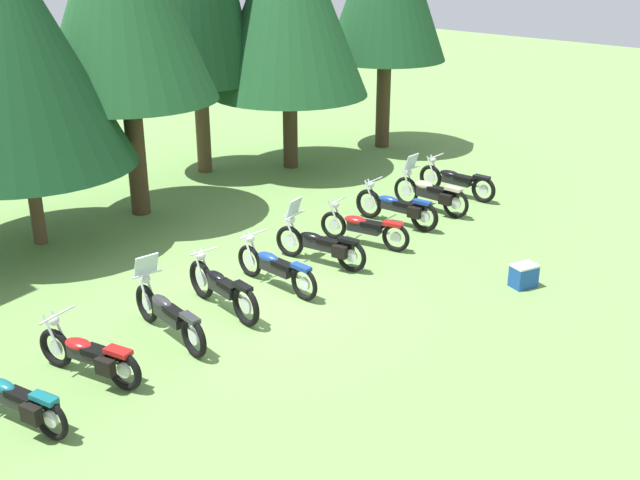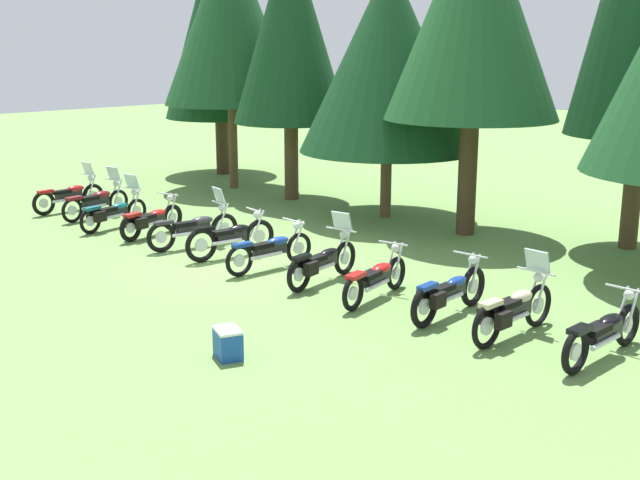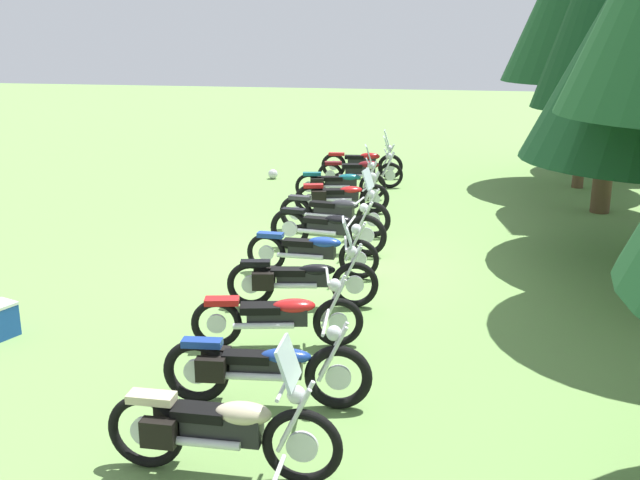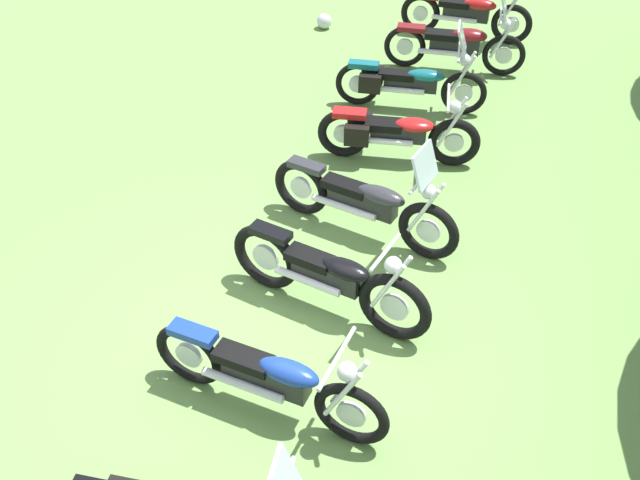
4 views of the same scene
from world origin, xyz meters
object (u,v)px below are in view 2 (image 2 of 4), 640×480
object	(u,v)px
motorcycle_0	(70,195)
picnic_cooler	(228,343)
motorcycle_8	(376,278)
motorcycle_10	(513,309)
motorcycle_9	(449,293)
pine_tree_4	(475,7)
motorcycle_7	(322,261)
motorcycle_4	(195,228)
motorcycle_6	(271,250)
motorcycle_3	(151,220)
motorcycle_11	(604,332)
pine_tree_2	(290,27)
motorcycle_5	(231,237)
pine_tree_3	(388,57)
pine_tree_1	(230,16)
motorcycle_1	(97,201)
pine_tree_0	(219,21)
motorcycle_2	(113,212)

from	to	relation	value
motorcycle_0	picnic_cooler	world-z (taller)	motorcycle_0
motorcycle_8	motorcycle_10	size ratio (longest dim) A/B	0.98
motorcycle_9	pine_tree_4	distance (m)	8.26
motorcycle_7	motorcycle_4	bearing A→B (deg)	82.33
motorcycle_6	motorcycle_9	size ratio (longest dim) A/B	0.99
motorcycle_4	motorcycle_7	size ratio (longest dim) A/B	1.05
motorcycle_7	motorcycle_0	bearing A→B (deg)	82.10
motorcycle_9	motorcycle_3	bearing A→B (deg)	88.32
motorcycle_0	motorcycle_4	world-z (taller)	motorcycle_4
motorcycle_0	motorcycle_11	xyz separation A→B (m)	(15.97, 1.02, -0.02)
motorcycle_8	pine_tree_2	size ratio (longest dim) A/B	0.28
motorcycle_4	motorcycle_5	size ratio (longest dim) A/B	1.04
motorcycle_10	pine_tree_3	size ratio (longest dim) A/B	0.33
motorcycle_8	motorcycle_10	distance (m)	2.93
motorcycle_11	pine_tree_4	size ratio (longest dim) A/B	0.29
pine_tree_1	picnic_cooler	world-z (taller)	pine_tree_1
motorcycle_3	pine_tree_1	xyz separation A→B (m)	(-4.12, 5.61, 5.07)
motorcycle_10	pine_tree_3	distance (m)	10.26
pine_tree_2	motorcycle_1	bearing A→B (deg)	-105.33
motorcycle_11	pine_tree_0	bearing A→B (deg)	69.78
motorcycle_4	pine_tree_4	size ratio (longest dim) A/B	0.29
motorcycle_9	pine_tree_3	size ratio (longest dim) A/B	0.34
motorcycle_10	pine_tree_4	xyz separation A→B (m)	(-5.12, 5.33, 5.04)
motorcycle_4	motorcycle_10	distance (m)	8.60
motorcycle_0	motorcycle_9	size ratio (longest dim) A/B	0.98
motorcycle_8	motorcycle_9	size ratio (longest dim) A/B	0.95
motorcycle_10	motorcycle_11	size ratio (longest dim) A/B	0.95
motorcycle_3	motorcycle_6	world-z (taller)	same
motorcycle_4	pine_tree_1	distance (m)	9.38
motorcycle_9	motorcycle_11	world-z (taller)	motorcycle_9
motorcycle_9	motorcycle_7	bearing A→B (deg)	88.87
motorcycle_1	motorcycle_11	distance (m)	14.67
pine_tree_0	pine_tree_1	distance (m)	2.97
pine_tree_4	pine_tree_2	bearing A→B (deg)	-177.71
motorcycle_1	picnic_cooler	xyz separation A→B (m)	(10.71, -3.37, -0.24)
motorcycle_4	motorcycle_10	xyz separation A→B (m)	(8.59, 0.49, 0.03)
picnic_cooler	motorcycle_3	bearing A→B (deg)	156.94
motorcycle_8	pine_tree_4	xyz separation A→B (m)	(-2.19, 5.54, 5.11)
motorcycle_2	motorcycle_7	distance (m)	7.30
motorcycle_5	motorcycle_6	world-z (taller)	motorcycle_5
motorcycle_10	pine_tree_4	world-z (taller)	pine_tree_4
motorcycle_3	motorcycle_0	bearing A→B (deg)	77.04
picnic_cooler	pine_tree_0	bearing A→B (deg)	144.50
motorcycle_7	pine_tree_1	world-z (taller)	pine_tree_1
pine_tree_0	motorcycle_11	bearing A→B (deg)	-18.35
motorcycle_10	motorcycle_1	bearing A→B (deg)	91.33
motorcycle_3	pine_tree_1	size ratio (longest dim) A/B	0.25
motorcycle_1	motorcycle_6	world-z (taller)	motorcycle_1
motorcycle_5	pine_tree_0	size ratio (longest dim) A/B	0.26
pine_tree_1	motorcycle_8	bearing A→B (deg)	-24.17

